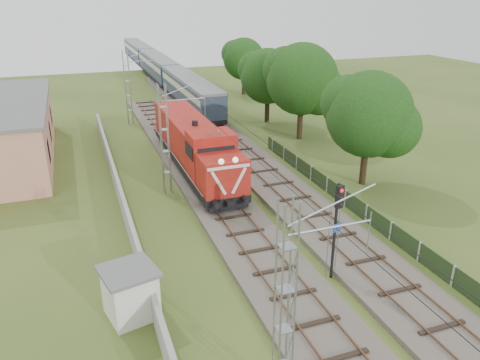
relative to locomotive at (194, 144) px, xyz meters
name	(u,v)px	position (x,y,z in m)	size (l,w,h in m)	color
ground	(270,270)	(0.00, -15.58, -2.33)	(140.00, 140.00, 0.00)	#3A501E
track_main	(228,212)	(0.00, -8.58, -2.15)	(4.20, 70.00, 0.45)	#6B6054
track_side	(235,147)	(5.00, 4.42, -2.15)	(4.20, 80.00, 0.45)	#6B6054
catenary	(165,140)	(-2.95, -3.58, 1.72)	(3.31, 70.00, 8.00)	gray
boundary_wall	(119,189)	(-6.50, -3.58, -1.58)	(0.25, 40.00, 1.50)	#9E9E99
station_building	(0,131)	(-15.00, 8.42, 0.30)	(8.40, 20.40, 5.22)	tan
fence	(367,213)	(8.00, -12.58, -1.73)	(0.12, 32.00, 1.20)	black
locomotive	(194,144)	(0.00, 0.00, 0.00)	(3.15, 17.96, 4.56)	black
coach_rake	(158,65)	(5.00, 42.70, 0.08)	(2.87, 64.06, 3.32)	black
signal_post	(337,215)	(2.72, -17.39, 1.30)	(0.57, 0.45, 5.28)	black
relay_hut	(130,292)	(-7.40, -16.88, -1.11)	(2.82, 2.82, 2.42)	silver
tree_a	(370,115)	(11.49, -6.98, 3.05)	(6.65, 6.33, 8.61)	#322414
tree_b	(303,80)	(12.25, 5.28, 3.51)	(7.22, 6.88, 9.36)	#322414
tree_c	(269,77)	(11.60, 12.11, 2.75)	(6.28, 5.98, 8.14)	#322414
tree_d	(244,59)	(14.42, 27.28, 2.55)	(6.04, 5.75, 7.83)	#322414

